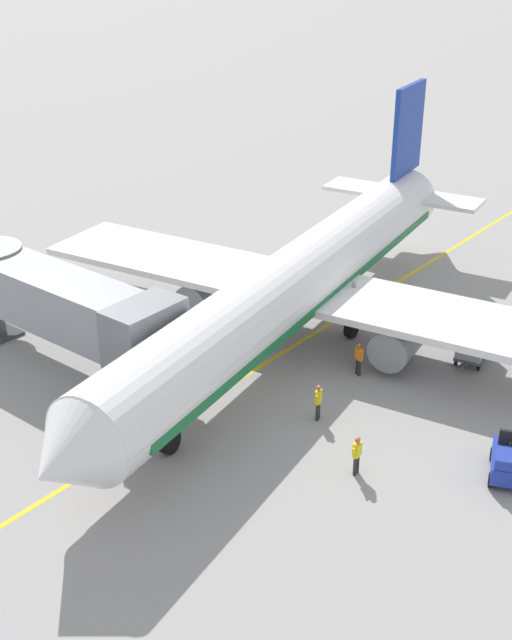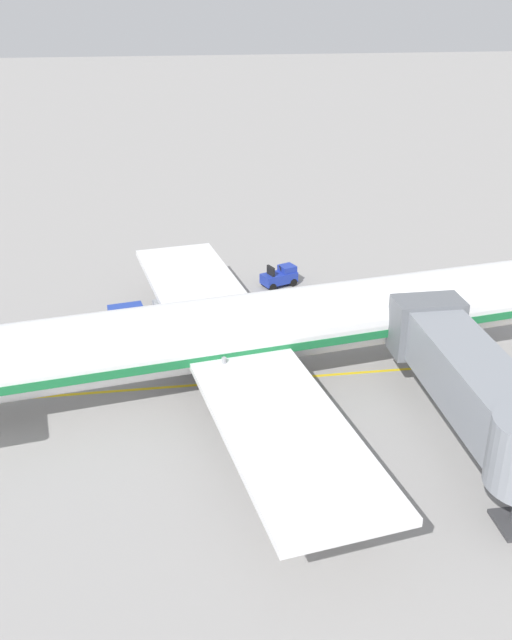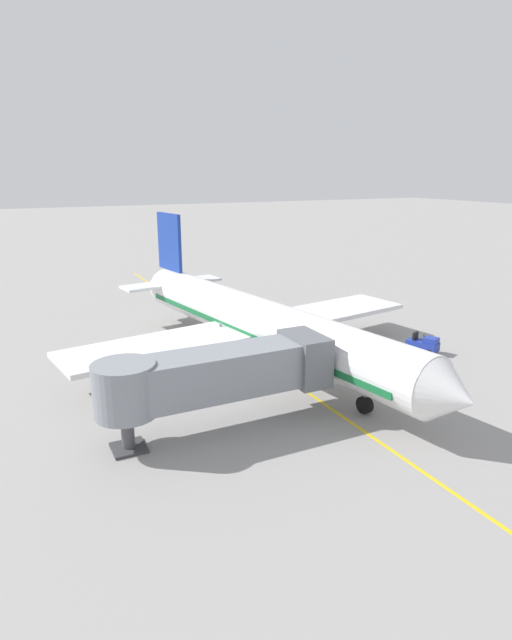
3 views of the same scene
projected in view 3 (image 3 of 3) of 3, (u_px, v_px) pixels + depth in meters
The scene contains 10 objects.
ground_plane at pixel (254, 356), 43.02m from camera, with size 400.00×400.00×0.00m, color gray.
gate_lead_in_line at pixel (254, 356), 43.02m from camera, with size 0.24×80.00×0.01m, color gold.
parked_airliner at pixel (257, 322), 40.98m from camera, with size 30.45×37.26×10.63m.
jet_bridge at pixel (217, 374), 29.85m from camera, with size 13.69×3.50×4.98m.
baggage_tug_lead at pixel (424, 344), 43.58m from camera, with size 2.06×2.77×1.62m.
baggage_cart_front at pixel (319, 325), 48.09m from camera, with size 1.68×2.98×1.58m.
baggage_cart_second_in_train at pixel (299, 319), 50.32m from camera, with size 1.68×2.98×1.58m.
ground_crew_wing_walker at pixel (353, 361), 39.02m from camera, with size 0.36×0.71×1.69m.
ground_crew_loader at pixel (312, 346), 42.51m from camera, with size 0.68×0.41×1.69m.
ground_crew_marshaller at pixel (410, 364), 38.50m from camera, with size 0.27×0.73×1.69m.
Camera 3 is at (17.83, 36.48, 14.51)m, focal length 29.60 mm.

